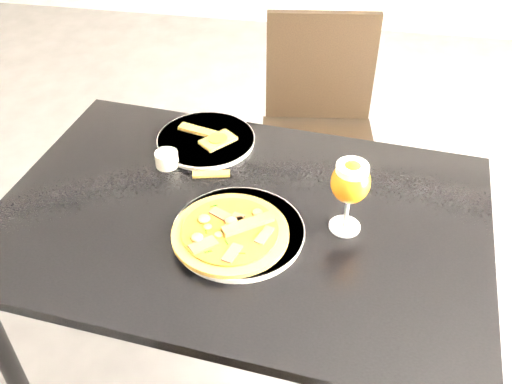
% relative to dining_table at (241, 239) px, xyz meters
% --- Properties ---
extents(dining_table, '(1.27, 0.91, 0.75)m').
position_rel_dining_table_xyz_m(dining_table, '(0.00, 0.00, 0.00)').
color(dining_table, black).
rests_on(dining_table, ground).
extents(chair_far, '(0.47, 0.47, 0.91)m').
position_rel_dining_table_xyz_m(chair_far, '(0.14, 0.77, -0.16)').
color(chair_far, black).
rests_on(chair_far, ground).
extents(plate_main, '(0.37, 0.37, 0.02)m').
position_rel_dining_table_xyz_m(plate_main, '(0.01, -0.07, 0.10)').
color(plate_main, white).
rests_on(plate_main, dining_table).
extents(pizza, '(0.27, 0.27, 0.03)m').
position_rel_dining_table_xyz_m(pizza, '(-0.00, -0.09, 0.12)').
color(pizza, olive).
rests_on(pizza, plate_main).
extents(plate_second, '(0.34, 0.34, 0.01)m').
position_rel_dining_table_xyz_m(plate_second, '(-0.16, 0.28, 0.10)').
color(plate_second, white).
rests_on(plate_second, dining_table).
extents(crust_scraps, '(0.18, 0.12, 0.01)m').
position_rel_dining_table_xyz_m(crust_scraps, '(-0.14, 0.28, 0.11)').
color(crust_scraps, olive).
rests_on(crust_scraps, plate_second).
extents(loose_crust, '(0.10, 0.04, 0.01)m').
position_rel_dining_table_xyz_m(loose_crust, '(-0.11, 0.14, 0.09)').
color(loose_crust, olive).
rests_on(loose_crust, dining_table).
extents(sauce_cup, '(0.06, 0.06, 0.04)m').
position_rel_dining_table_xyz_m(sauce_cup, '(-0.23, 0.16, 0.11)').
color(sauce_cup, silver).
rests_on(sauce_cup, dining_table).
extents(beer_glass, '(0.09, 0.09, 0.19)m').
position_rel_dining_table_xyz_m(beer_glass, '(0.26, -0.01, 0.23)').
color(beer_glass, silver).
rests_on(beer_glass, dining_table).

